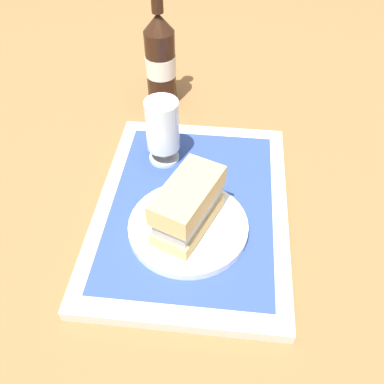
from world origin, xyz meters
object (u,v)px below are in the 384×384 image
at_px(plate, 188,227).
at_px(beer_glass, 163,130).
at_px(beer_bottle, 160,59).
at_px(sandwich, 188,204).

height_order(plate, beer_glass, beer_glass).
relative_size(beer_glass, beer_bottle, 0.47).
distance_m(plate, beer_bottle, 0.41).
xyz_separation_m(plate, sandwich, (0.00, -0.00, 0.05)).
bearing_deg(beer_bottle, plate, -165.23).
bearing_deg(beer_glass, sandwich, -158.42).
xyz_separation_m(plate, beer_bottle, (0.39, 0.10, 0.08)).
xyz_separation_m(sandwich, beer_bottle, (0.38, 0.10, 0.03)).
bearing_deg(beer_glass, plate, -159.17).
relative_size(plate, beer_bottle, 0.71).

